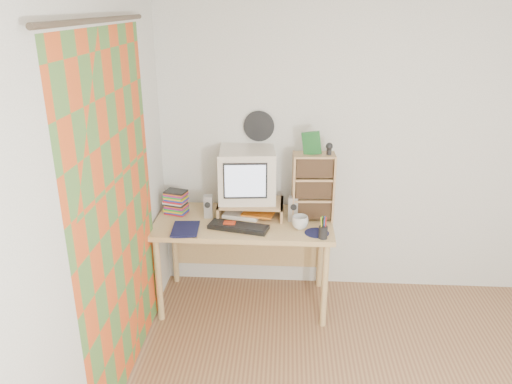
# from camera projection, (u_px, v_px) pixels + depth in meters

# --- Properties ---
(back_wall) EXTENTS (3.50, 0.00, 3.50)m
(back_wall) POSITION_uv_depth(u_px,v_px,m) (373.00, 149.00, 4.06)
(back_wall) COLOR white
(back_wall) RESTS_ON floor
(left_wall) EXTENTS (0.00, 3.50, 3.50)m
(left_wall) POSITION_uv_depth(u_px,v_px,m) (78.00, 237.00, 2.53)
(left_wall) COLOR white
(left_wall) RESTS_ON floor
(curtain) EXTENTS (0.00, 2.20, 2.20)m
(curtain) POSITION_uv_depth(u_px,v_px,m) (118.00, 218.00, 3.01)
(curtain) COLOR #D34F1D
(curtain) RESTS_ON left_wall
(wall_disc) EXTENTS (0.25, 0.02, 0.25)m
(wall_disc) POSITION_uv_depth(u_px,v_px,m) (259.00, 126.00, 4.03)
(wall_disc) COLOR black
(wall_disc) RESTS_ON back_wall
(desk) EXTENTS (1.40, 0.70, 0.75)m
(desk) POSITION_uv_depth(u_px,v_px,m) (244.00, 232.00, 4.06)
(desk) COLOR tan
(desk) RESTS_ON floor
(monitor_riser) EXTENTS (0.52, 0.30, 0.12)m
(monitor_riser) POSITION_uv_depth(u_px,v_px,m) (251.00, 205.00, 4.01)
(monitor_riser) COLOR tan
(monitor_riser) RESTS_ON desk
(crt_monitor) EXTENTS (0.47, 0.47, 0.41)m
(crt_monitor) POSITION_uv_depth(u_px,v_px,m) (247.00, 175.00, 3.98)
(crt_monitor) COLOR beige
(crt_monitor) RESTS_ON monitor_riser
(speaker_left) EXTENTS (0.07, 0.07, 0.18)m
(speaker_left) POSITION_uv_depth(u_px,v_px,m) (208.00, 206.00, 3.98)
(speaker_left) COLOR #9E9EA3
(speaker_left) RESTS_ON desk
(speaker_right) EXTENTS (0.08, 0.08, 0.20)m
(speaker_right) POSITION_uv_depth(u_px,v_px,m) (293.00, 209.00, 3.92)
(speaker_right) COLOR #9E9EA3
(speaker_right) RESTS_ON desk
(keyboard) EXTENTS (0.48, 0.25, 0.03)m
(keyboard) POSITION_uv_depth(u_px,v_px,m) (239.00, 227.00, 3.80)
(keyboard) COLOR black
(keyboard) RESTS_ON desk
(dvd_stack) EXTENTS (0.19, 0.16, 0.24)m
(dvd_stack) POSITION_uv_depth(u_px,v_px,m) (176.00, 200.00, 4.04)
(dvd_stack) COLOR brown
(dvd_stack) RESTS_ON desk
(cd_rack) EXTENTS (0.33, 0.19, 0.54)m
(cd_rack) POSITION_uv_depth(u_px,v_px,m) (313.00, 187.00, 3.90)
(cd_rack) COLOR tan
(cd_rack) RESTS_ON desk
(mug) EXTENTS (0.16, 0.16, 0.10)m
(mug) POSITION_uv_depth(u_px,v_px,m) (300.00, 222.00, 3.79)
(mug) COLOR silver
(mug) RESTS_ON desk
(diary) EXTENTS (0.26, 0.20, 0.05)m
(diary) POSITION_uv_depth(u_px,v_px,m) (172.00, 228.00, 3.77)
(diary) COLOR #0F133A
(diary) RESTS_ON desk
(mousepad) EXTENTS (0.20, 0.20, 0.00)m
(mousepad) POSITION_uv_depth(u_px,v_px,m) (317.00, 233.00, 3.73)
(mousepad) COLOR #101035
(mousepad) RESTS_ON desk
(pen_cup) EXTENTS (0.07, 0.07, 0.13)m
(pen_cup) POSITION_uv_depth(u_px,v_px,m) (323.00, 230.00, 3.63)
(pen_cup) COLOR black
(pen_cup) RESTS_ON desk
(papers) EXTENTS (0.32, 0.26, 0.04)m
(papers) POSITION_uv_depth(u_px,v_px,m) (249.00, 213.00, 4.03)
(papers) COLOR white
(papers) RESTS_ON desk
(red_box) EXTENTS (0.09, 0.06, 0.04)m
(red_box) POSITION_uv_depth(u_px,v_px,m) (230.00, 225.00, 3.82)
(red_box) COLOR #B82F13
(red_box) RESTS_ON desk
(game_box) EXTENTS (0.14, 0.04, 0.18)m
(game_box) POSITION_uv_depth(u_px,v_px,m) (312.00, 143.00, 3.76)
(game_box) COLOR #175120
(game_box) RESTS_ON cd_rack
(webcam) EXTENTS (0.06, 0.06, 0.09)m
(webcam) POSITION_uv_depth(u_px,v_px,m) (329.00, 149.00, 3.77)
(webcam) COLOR black
(webcam) RESTS_ON cd_rack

